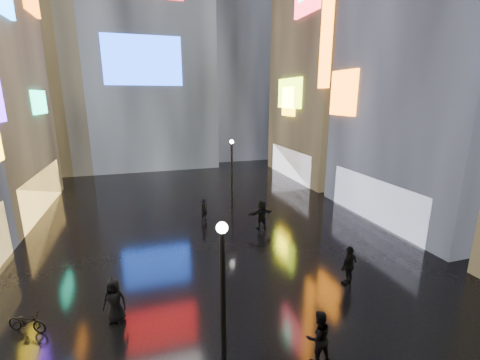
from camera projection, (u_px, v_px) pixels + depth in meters
name	position (u px, v px, depth m)	size (l,w,h in m)	color
ground	(205.00, 223.00, 21.78)	(140.00, 140.00, 0.00)	black
building_right_far	(340.00, 38.00, 32.06)	(10.28, 12.00, 28.00)	black
tower_flank_right	(230.00, 32.00, 44.12)	(12.00, 12.00, 34.00)	black
tower_flank_left	(36.00, 52.00, 34.88)	(10.00, 10.00, 26.00)	black
lamp_near	(223.00, 300.00, 8.73)	(0.30, 0.30, 5.20)	black
lamp_far	(232.00, 169.00, 24.50)	(0.30, 0.30, 5.20)	black
pedestrian_1	(318.00, 337.00, 10.22)	(0.86, 0.67, 1.77)	black
pedestrian_3	(349.00, 265.00, 14.46)	(1.09, 0.45, 1.86)	black
pedestrian_4	(115.00, 301.00, 12.03)	(0.86, 0.56, 1.76)	black
pedestrian_5	(262.00, 215.00, 20.63)	(1.74, 0.55, 1.88)	black
pedestrian_6	(204.00, 210.00, 22.02)	(0.56, 0.37, 1.54)	black
umbrella_2	(111.00, 269.00, 11.70)	(1.00, 1.02, 0.91)	black
bicycle	(27.00, 322.00, 11.61)	(0.53, 1.52, 0.80)	black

